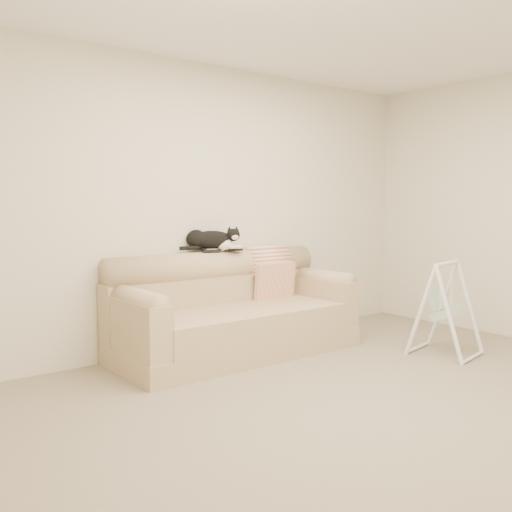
{
  "coord_description": "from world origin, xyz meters",
  "views": [
    {
      "loc": [
        -2.99,
        -2.46,
        1.34
      ],
      "look_at": [
        -0.05,
        1.27,
        0.9
      ],
      "focal_mm": 40.0,
      "sensor_mm": 36.0,
      "label": 1
    }
  ],
  "objects_px": {
    "sofa": "(232,314)",
    "remote_b": "(234,250)",
    "baby_swing": "(445,308)",
    "tuxedo_cat": "(211,240)",
    "remote_a": "(211,251)"
  },
  "relations": [
    {
      "from": "remote_b",
      "to": "tuxedo_cat",
      "type": "relative_size",
      "value": 0.3
    },
    {
      "from": "sofa",
      "to": "baby_swing",
      "type": "xyz_separation_m",
      "value": [
        1.45,
        -1.21,
        0.06
      ]
    },
    {
      "from": "remote_b",
      "to": "baby_swing",
      "type": "height_order",
      "value": "remote_b"
    },
    {
      "from": "remote_b",
      "to": "sofa",
      "type": "bearing_deg",
      "value": -129.64
    },
    {
      "from": "sofa",
      "to": "remote_b",
      "type": "relative_size",
      "value": 13.0
    },
    {
      "from": "remote_a",
      "to": "remote_b",
      "type": "xyz_separation_m",
      "value": [
        0.23,
        -0.03,
        -0.0
      ]
    },
    {
      "from": "sofa",
      "to": "remote_a",
      "type": "height_order",
      "value": "remote_a"
    },
    {
      "from": "remote_a",
      "to": "tuxedo_cat",
      "type": "xyz_separation_m",
      "value": [
        0.03,
        0.04,
        0.1
      ]
    },
    {
      "from": "sofa",
      "to": "remote_b",
      "type": "xyz_separation_m",
      "value": [
        0.16,
        0.2,
        0.56
      ]
    },
    {
      "from": "sofa",
      "to": "remote_a",
      "type": "xyz_separation_m",
      "value": [
        -0.07,
        0.22,
        0.56
      ]
    },
    {
      "from": "sofa",
      "to": "baby_swing",
      "type": "bearing_deg",
      "value": -39.8
    },
    {
      "from": "sofa",
      "to": "baby_swing",
      "type": "relative_size",
      "value": 2.64
    },
    {
      "from": "remote_a",
      "to": "baby_swing",
      "type": "height_order",
      "value": "remote_a"
    },
    {
      "from": "sofa",
      "to": "remote_b",
      "type": "distance_m",
      "value": 0.61
    },
    {
      "from": "remote_a",
      "to": "remote_b",
      "type": "height_order",
      "value": "remote_a"
    }
  ]
}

